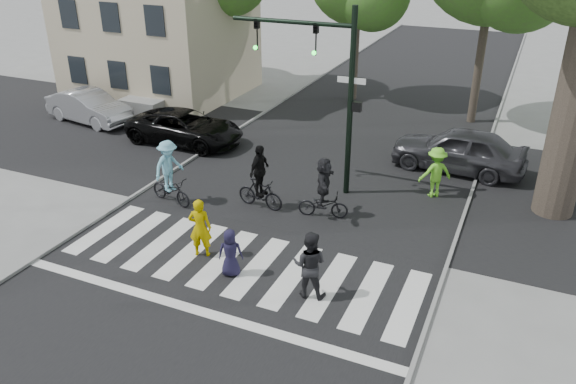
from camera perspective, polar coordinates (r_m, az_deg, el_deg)
name	(u,v)px	position (r m, az deg, el deg)	size (l,w,h in m)	color
ground	(221,283)	(14.34, -6.78, -9.14)	(120.00, 120.00, 0.00)	gray
road_stem	(299,201)	(18.18, 1.11, -0.88)	(10.00, 70.00, 0.01)	black
road_cross	(331,167)	(20.72, 4.34, 2.53)	(70.00, 10.00, 0.01)	black
curb_left	(169,174)	(20.45, -12.04, 1.82)	(0.10, 70.00, 0.10)	gray
curb_right	(459,231)	(17.09, 16.95, -3.80)	(0.10, 70.00, 0.10)	gray
crosswalk	(234,269)	(14.80, -5.49, -7.79)	(10.00, 3.85, 0.01)	silver
traffic_signal	(326,74)	(17.75, 3.84, 11.84)	(4.45, 0.29, 6.00)	black
house	(158,18)	(30.14, -13.06, 16.86)	(8.40, 8.10, 8.82)	#C2B193
pedestrian_woman	(200,228)	(15.08, -8.92, -3.62)	(0.61, 0.40, 1.68)	#BBA100
pedestrian_child	(230,253)	(14.27, -5.87, -6.16)	(0.63, 0.41, 1.29)	#1A1731
pedestrian_adult	(310,265)	(13.36, 2.20, -7.38)	(0.84, 0.65, 1.72)	black
cyclist_left	(170,177)	(18.06, -11.93, 1.54)	(1.75, 1.20, 2.11)	black
cyclist_mid	(260,183)	(17.42, -2.88, 0.96)	(1.63, 1.01, 2.09)	black
cyclist_right	(324,191)	(16.87, 3.63, 0.09)	(1.60, 1.49, 1.93)	black
car_suv	(185,127)	(23.16, -10.41, 6.48)	(2.21, 4.79, 1.33)	black
car_silver	(89,107)	(26.79, -19.55, 8.16)	(1.50, 4.30, 1.42)	#B8BABE
car_grey	(458,149)	(21.04, 16.93, 4.16)	(1.89, 4.69, 1.60)	#37363B
bystander_hivis	(436,172)	(18.76, 14.77, 1.94)	(1.10, 0.63, 1.70)	#70DC2D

